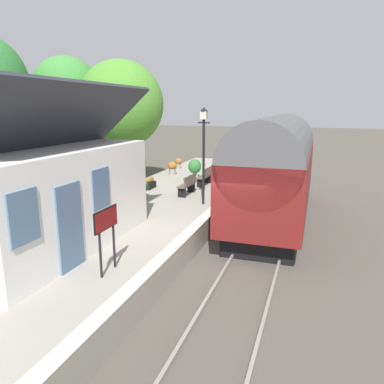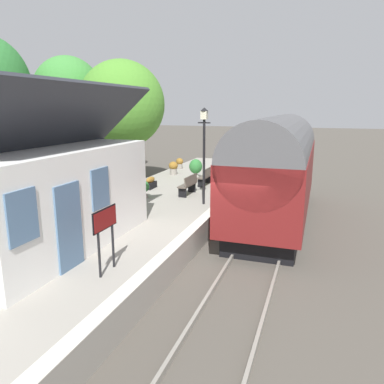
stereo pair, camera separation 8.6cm
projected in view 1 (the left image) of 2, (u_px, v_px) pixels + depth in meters
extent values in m
plane|color=#4C473F|center=(230.00, 252.00, 12.16)|extent=(160.00, 160.00, 0.00)
cube|color=gray|center=(129.00, 229.00, 13.24)|extent=(32.00, 5.47, 0.82)
cube|color=beige|center=(196.00, 225.00, 12.35)|extent=(32.00, 0.36, 0.02)
cube|color=gray|center=(281.00, 257.00, 11.64)|extent=(52.00, 0.08, 0.14)
cube|color=gray|center=(236.00, 251.00, 12.09)|extent=(52.00, 0.08, 0.14)
cube|color=black|center=(273.00, 212.00, 15.58)|extent=(9.14, 2.29, 0.70)
cube|color=maroon|center=(275.00, 177.00, 15.24)|extent=(9.94, 2.70, 2.30)
cylinder|color=#515154|center=(277.00, 149.00, 14.98)|extent=(9.94, 2.65, 2.65)
cube|color=black|center=(243.00, 168.00, 15.60)|extent=(8.45, 0.03, 0.80)
cylinder|color=black|center=(280.00, 196.00, 18.33)|extent=(0.70, 2.16, 0.70)
cylinder|color=black|center=(263.00, 234.00, 12.82)|extent=(0.70, 2.16, 0.70)
cube|color=black|center=(286.00, 153.00, 19.75)|extent=(0.04, 2.16, 0.90)
cylinder|color=#F2EDCC|center=(285.00, 171.00, 19.99)|extent=(0.06, 0.24, 0.24)
cube|color=red|center=(285.00, 179.00, 20.13)|extent=(0.16, 2.56, 0.24)
cube|color=white|center=(39.00, 198.00, 10.29)|extent=(6.21, 3.59, 2.76)
cube|color=#2D3038|center=(59.00, 118.00, 9.52)|extent=(6.71, 2.05, 1.83)
cube|color=#2D3038|center=(4.00, 118.00, 10.08)|extent=(6.71, 2.05, 1.83)
cylinder|color=#2D3038|center=(28.00, 87.00, 9.63)|extent=(6.71, 0.16, 0.16)
cube|color=slate|center=(70.00, 227.00, 8.80)|extent=(0.90, 0.06, 2.10)
cube|color=slate|center=(24.00, 217.00, 7.36)|extent=(0.80, 0.05, 1.10)
cube|color=slate|center=(101.00, 189.00, 9.94)|extent=(0.80, 0.05, 1.10)
cube|color=brown|center=(187.00, 185.00, 16.52)|extent=(1.41, 0.46, 0.06)
cube|color=brown|center=(190.00, 180.00, 16.40)|extent=(1.40, 0.16, 0.40)
cube|color=black|center=(182.00, 193.00, 16.06)|extent=(0.07, 0.36, 0.44)
cube|color=black|center=(191.00, 187.00, 17.08)|extent=(0.07, 0.36, 0.44)
cube|color=brown|center=(219.00, 166.00, 21.87)|extent=(1.42, 0.47, 0.06)
cube|color=brown|center=(222.00, 162.00, 21.75)|extent=(1.40, 0.17, 0.40)
cube|color=black|center=(216.00, 171.00, 21.41)|extent=(0.08, 0.36, 0.44)
cube|color=black|center=(222.00, 168.00, 22.43)|extent=(0.08, 0.36, 0.44)
cube|color=brown|center=(204.00, 176.00, 18.55)|extent=(1.41, 0.42, 0.06)
cube|color=brown|center=(208.00, 172.00, 18.44)|extent=(1.40, 0.13, 0.40)
cube|color=black|center=(201.00, 183.00, 18.08)|extent=(0.07, 0.36, 0.44)
cube|color=black|center=(207.00, 179.00, 19.11)|extent=(0.07, 0.36, 0.44)
cylinder|color=gray|center=(178.00, 166.00, 23.63)|extent=(0.37, 0.37, 0.30)
ellipsoid|color=olive|center=(178.00, 161.00, 23.56)|extent=(0.46, 0.46, 0.43)
cube|color=black|center=(150.00, 185.00, 17.84)|extent=(0.82, 0.32, 0.31)
ellipsoid|color=olive|center=(150.00, 180.00, 17.78)|extent=(0.73, 0.29, 0.29)
cone|color=gray|center=(238.00, 173.00, 21.32)|extent=(0.44, 0.44, 0.29)
cylinder|color=gray|center=(238.00, 175.00, 21.34)|extent=(0.24, 0.24, 0.06)
ellipsoid|color=#4C8C2D|center=(238.00, 168.00, 21.25)|extent=(0.46, 0.46, 0.40)
cone|color=gray|center=(195.00, 174.00, 20.57)|extent=(0.50, 0.50, 0.38)
cylinder|color=gray|center=(195.00, 177.00, 20.61)|extent=(0.27, 0.27, 0.06)
ellipsoid|color=#2D7233|center=(195.00, 166.00, 20.48)|extent=(0.72, 0.72, 0.81)
cone|color=#BC2145|center=(195.00, 162.00, 20.42)|extent=(0.12, 0.12, 0.29)
cone|color=gray|center=(143.00, 194.00, 16.07)|extent=(0.43, 0.43, 0.31)
cylinder|color=gray|center=(143.00, 197.00, 16.10)|extent=(0.24, 0.24, 0.06)
ellipsoid|color=#2D7233|center=(143.00, 187.00, 16.00)|extent=(0.49, 0.49, 0.51)
cone|color=#D94D63|center=(143.00, 183.00, 15.96)|extent=(0.11, 0.11, 0.19)
cylinder|color=gray|center=(172.00, 172.00, 21.55)|extent=(0.41, 0.41, 0.34)
ellipsoid|color=olive|center=(172.00, 166.00, 21.47)|extent=(0.52, 0.52, 0.47)
cylinder|color=black|center=(204.00, 162.00, 14.65)|extent=(0.10, 0.10, 3.40)
cylinder|color=black|center=(204.00, 123.00, 14.31)|extent=(0.05, 0.50, 0.05)
cube|color=beige|center=(204.00, 115.00, 14.24)|extent=(0.24, 0.24, 0.32)
cone|color=black|center=(204.00, 109.00, 14.19)|extent=(0.32, 0.32, 0.14)
cylinder|color=black|center=(100.00, 255.00, 8.42)|extent=(0.06, 0.06, 1.10)
cylinder|color=black|center=(114.00, 246.00, 8.97)|extent=(0.06, 0.06, 1.10)
cube|color=maroon|center=(106.00, 219.00, 8.53)|extent=(0.90, 0.06, 0.44)
cube|color=black|center=(106.00, 219.00, 8.53)|extent=(0.96, 0.03, 0.50)
cylinder|color=#4C3828|center=(119.00, 147.00, 27.62)|extent=(0.27, 0.27, 3.49)
ellipsoid|color=#2D7233|center=(118.00, 106.00, 26.95)|extent=(2.90, 2.81, 3.59)
cylinder|color=#4C3828|center=(123.00, 160.00, 22.59)|extent=(0.33, 0.33, 3.03)
ellipsoid|color=#4C8C2D|center=(121.00, 104.00, 21.85)|extent=(4.85, 5.10, 5.13)
cylinder|color=#4C3828|center=(71.00, 149.00, 24.43)|extent=(0.31, 0.31, 3.91)
ellipsoid|color=#3D8438|center=(67.00, 93.00, 23.63)|extent=(4.30, 4.42, 4.62)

